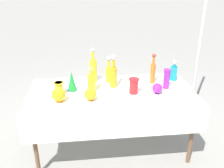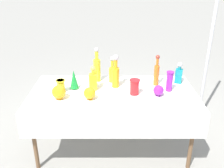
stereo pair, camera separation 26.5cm
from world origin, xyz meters
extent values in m
plane|color=gray|center=(0.00, 0.00, 0.00)|extent=(40.00, 40.00, 0.00)
cube|color=white|center=(0.00, 0.00, 0.74)|extent=(1.88, 0.96, 0.03)
cube|color=white|center=(0.00, -0.48, 0.62)|extent=(1.88, 0.01, 0.28)
cylinder|color=brown|center=(-0.84, -0.38, 0.36)|extent=(0.04, 0.04, 0.73)
cylinder|color=brown|center=(0.84, -0.38, 0.36)|extent=(0.04, 0.04, 0.73)
cylinder|color=brown|center=(-0.84, 0.38, 0.36)|extent=(0.04, 0.04, 0.73)
cylinder|color=brown|center=(0.84, 0.38, 0.36)|extent=(0.04, 0.04, 0.73)
cylinder|color=yellow|center=(-0.01, 0.29, 0.85)|extent=(0.08, 0.08, 0.18)
cylinder|color=yellow|center=(-0.01, 0.29, 0.99)|extent=(0.03, 0.03, 0.10)
sphere|color=#B2B2B7|center=(-0.01, 0.29, 1.06)|extent=(0.06, 0.06, 0.06)
cylinder|color=orange|center=(0.52, 0.20, 0.88)|extent=(0.06, 0.06, 0.24)
cylinder|color=orange|center=(0.52, 0.20, 1.05)|extent=(0.03, 0.03, 0.09)
sphere|color=maroon|center=(0.52, 0.20, 1.11)|extent=(0.05, 0.05, 0.05)
cylinder|color=yellow|center=(-0.20, 0.32, 0.90)|extent=(0.09, 0.09, 0.28)
cylinder|color=yellow|center=(-0.20, 0.32, 1.09)|extent=(0.04, 0.04, 0.11)
sphere|color=#B2B2B7|center=(-0.20, 0.32, 1.16)|extent=(0.05, 0.05, 0.05)
cylinder|color=orange|center=(0.03, 0.14, 0.88)|extent=(0.08, 0.08, 0.24)
cylinder|color=orange|center=(0.03, 0.14, 1.05)|extent=(0.04, 0.04, 0.11)
sphere|color=#B2B2B7|center=(0.03, 0.14, 1.12)|extent=(0.07, 0.07, 0.07)
cube|color=yellow|center=(-0.23, 0.08, 0.85)|extent=(0.09, 0.09, 0.19)
cylinder|color=yellow|center=(-0.23, 0.08, 0.97)|extent=(0.04, 0.04, 0.05)
sphere|color=gold|center=(-0.23, 0.08, 1.02)|extent=(0.06, 0.06, 0.06)
cube|color=teal|center=(0.80, 0.27, 0.85)|extent=(0.10, 0.10, 0.17)
cylinder|color=teal|center=(0.80, 0.27, 0.95)|extent=(0.04, 0.04, 0.04)
sphere|color=#B2B2B7|center=(0.80, 0.27, 0.99)|extent=(0.06, 0.06, 0.06)
cylinder|color=purple|center=(0.64, 0.04, 0.88)|extent=(0.07, 0.07, 0.23)
cylinder|color=purple|center=(0.64, 0.04, 0.99)|extent=(0.08, 0.08, 0.01)
cylinder|color=red|center=(0.24, -0.05, 0.85)|extent=(0.10, 0.10, 0.18)
cylinder|color=red|center=(0.24, -0.05, 0.93)|extent=(0.12, 0.12, 0.01)
cylinder|color=yellow|center=(-0.59, 0.00, 0.83)|extent=(0.09, 0.09, 0.15)
cylinder|color=yellow|center=(-0.59, 0.00, 0.90)|extent=(0.11, 0.11, 0.01)
cylinder|color=#198C38|center=(-0.45, 0.09, 0.77)|extent=(0.06, 0.06, 0.01)
cone|color=#198C38|center=(-0.45, 0.09, 0.88)|extent=(0.10, 0.10, 0.21)
cylinder|color=orange|center=(-0.25, -0.17, 0.76)|extent=(0.06, 0.06, 0.01)
sphere|color=orange|center=(-0.25, -0.17, 0.83)|extent=(0.13, 0.13, 0.13)
cylinder|color=purple|center=(0.50, -0.09, 0.76)|extent=(0.05, 0.05, 0.01)
sphere|color=purple|center=(0.50, -0.09, 0.83)|extent=(0.11, 0.11, 0.11)
cylinder|color=orange|center=(-0.58, -0.17, 0.76)|extent=(0.07, 0.07, 0.01)
sphere|color=orange|center=(-0.58, -0.17, 0.84)|extent=(0.15, 0.15, 0.15)
cube|color=white|center=(0.26, -0.40, 0.78)|extent=(0.06, 0.02, 0.04)
cube|color=white|center=(-0.35, -0.42, 0.78)|extent=(0.06, 0.02, 0.04)
cube|color=white|center=(-0.17, -0.40, 0.78)|extent=(0.06, 0.03, 0.05)
cube|color=tan|center=(-0.12, 0.90, 0.14)|extent=(0.52, 0.44, 0.28)
cube|color=tan|center=(-0.12, 1.00, 0.32)|extent=(0.41, 0.18, 0.09)
cylinder|color=silver|center=(1.26, 0.61, 1.27)|extent=(0.04, 0.04, 2.53)
cylinder|color=#333338|center=(1.26, 0.61, 0.02)|extent=(0.18, 0.18, 0.04)
camera|label=1|loc=(-0.28, -2.53, 2.01)|focal=40.00mm
camera|label=2|loc=(-0.01, -2.54, 2.01)|focal=40.00mm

